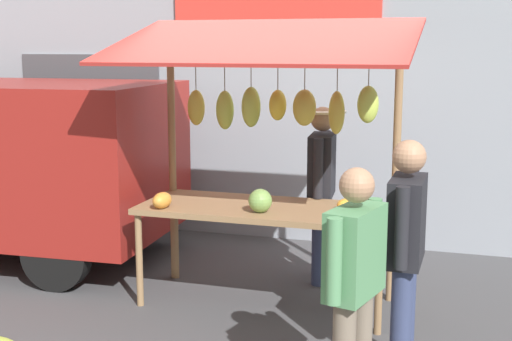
{
  "coord_description": "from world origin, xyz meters",
  "views": [
    {
      "loc": [
        -1.67,
        5.67,
        2.26
      ],
      "look_at": [
        0.0,
        0.3,
        1.25
      ],
      "focal_mm": 49.01,
      "sensor_mm": 36.0,
      "label": 1
    }
  ],
  "objects_px": {
    "shopper_in_grey_tee": "(354,276)",
    "shopper_in_striped_shirt": "(406,242)",
    "market_stall": "(268,130)",
    "vendor_with_sunhat": "(322,179)"
  },
  "relations": [
    {
      "from": "market_stall",
      "to": "shopper_in_grey_tee",
      "type": "height_order",
      "value": "market_stall"
    },
    {
      "from": "market_stall",
      "to": "vendor_with_sunhat",
      "type": "bearing_deg",
      "value": -115.17
    },
    {
      "from": "shopper_in_grey_tee",
      "to": "shopper_in_striped_shirt",
      "type": "distance_m",
      "value": 0.67
    },
    {
      "from": "market_stall",
      "to": "vendor_with_sunhat",
      "type": "relative_size",
      "value": 1.48
    },
    {
      "from": "market_stall",
      "to": "shopper_in_striped_shirt",
      "type": "height_order",
      "value": "market_stall"
    },
    {
      "from": "shopper_in_grey_tee",
      "to": "shopper_in_striped_shirt",
      "type": "xyz_separation_m",
      "value": [
        -0.24,
        -0.62,
        0.07
      ]
    },
    {
      "from": "vendor_with_sunhat",
      "to": "shopper_in_striped_shirt",
      "type": "xyz_separation_m",
      "value": [
        -0.96,
        1.79,
        -0.05
      ]
    },
    {
      "from": "market_stall",
      "to": "shopper_in_grey_tee",
      "type": "distance_m",
      "value": 2.11
    },
    {
      "from": "shopper_in_grey_tee",
      "to": "shopper_in_striped_shirt",
      "type": "height_order",
      "value": "shopper_in_striped_shirt"
    },
    {
      "from": "vendor_with_sunhat",
      "to": "shopper_in_grey_tee",
      "type": "xyz_separation_m",
      "value": [
        -0.72,
        2.41,
        -0.12
      ]
    }
  ]
}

